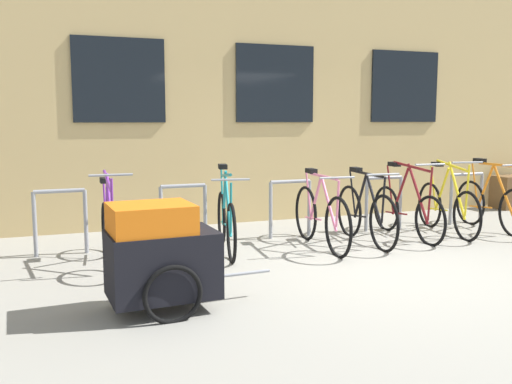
# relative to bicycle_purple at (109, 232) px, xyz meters

# --- Properties ---
(ground_plane) EXTENTS (42.00, 42.00, 0.00)m
(ground_plane) POSITION_rel_bicycle_purple_xyz_m (2.79, -1.23, -0.37)
(ground_plane) COLOR gray
(storefront_building) EXTENTS (28.00, 6.31, 6.41)m
(storefront_building) POSITION_rel_bicycle_purple_xyz_m (2.79, 5.10, 2.83)
(storefront_building) COLOR tan
(storefront_building) RESTS_ON ground
(bike_rack) EXTENTS (6.63, 0.05, 0.80)m
(bike_rack) POSITION_rel_bicycle_purple_xyz_m (2.50, 0.67, 0.12)
(bike_rack) COLOR gray
(bike_rack) RESTS_ON ground
(bicycle_purple) EXTENTS (0.44, 1.70, 1.09)m
(bicycle_purple) POSITION_rel_bicycle_purple_xyz_m (0.00, 0.00, 0.00)
(bicycle_purple) COLOR black
(bicycle_purple) RESTS_ON ground
(bicycle_teal) EXTENTS (0.47, 1.70, 1.08)m
(bicycle_teal) POSITION_rel_bicycle_purple_xyz_m (1.42, 0.16, 0.01)
(bicycle_teal) COLOR black
(bicycle_teal) RESTS_ON ground
(bicycle_pink) EXTENTS (0.44, 1.80, 1.00)m
(bicycle_pink) POSITION_rel_bicycle_purple_xyz_m (2.63, -0.02, 0.02)
(bicycle_pink) COLOR black
(bicycle_pink) RESTS_ON ground
(bicycle_yellow) EXTENTS (0.45, 1.71, 1.09)m
(bicycle_yellow) POSITION_rel_bicycle_purple_xyz_m (4.74, 0.16, 0.01)
(bicycle_yellow) COLOR black
(bicycle_yellow) RESTS_ON ground
(bicycle_orange) EXTENTS (0.44, 1.71, 1.06)m
(bicycle_orange) POSITION_rel_bicycle_purple_xyz_m (5.50, 0.12, 0.01)
(bicycle_orange) COLOR black
(bicycle_orange) RESTS_ON ground
(bicycle_maroon) EXTENTS (0.44, 1.75, 1.08)m
(bicycle_maroon) POSITION_rel_bicycle_purple_xyz_m (4.03, 0.14, 0.01)
(bicycle_maroon) COLOR black
(bicycle_maroon) RESTS_ON ground
(bicycle_black) EXTENTS (0.44, 1.71, 1.00)m
(bicycle_black) POSITION_rel_bicycle_purple_xyz_m (3.30, 0.01, 0.02)
(bicycle_black) COLOR black
(bicycle_black) RESTS_ON ground
(bike_trailer) EXTENTS (1.47, 0.73, 0.95)m
(bike_trailer) POSITION_rel_bicycle_purple_xyz_m (0.26, -1.72, 0.11)
(bike_trailer) COLOR black
(bike_trailer) RESTS_ON ground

